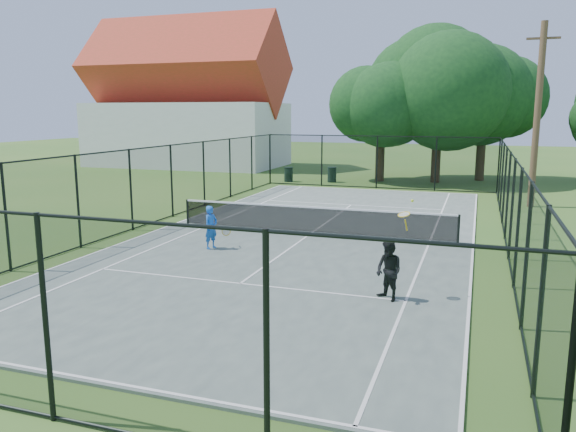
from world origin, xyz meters
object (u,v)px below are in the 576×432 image
(trash_bin_left, at_px, (289,174))
(player_black, at_px, (389,270))
(trash_bin_right, at_px, (332,175))
(utility_pole, at_px, (537,115))
(player_blue, at_px, (211,227))
(tennis_net, at_px, (312,218))

(trash_bin_left, xyz_separation_m, player_black, (9.48, -20.78, 0.29))
(trash_bin_right, xyz_separation_m, utility_pole, (10.99, -5.96, 3.70))
(player_blue, bearing_deg, trash_bin_right, 92.44)
(tennis_net, height_order, trash_bin_right, tennis_net)
(player_black, bearing_deg, trash_bin_right, 107.71)
(trash_bin_right, xyz_separation_m, player_black, (6.83, -21.39, 0.28))
(utility_pole, bearing_deg, player_blue, -129.73)
(utility_pole, bearing_deg, trash_bin_left, 158.60)
(player_blue, bearing_deg, utility_pole, 50.27)
(tennis_net, relative_size, player_black, 4.43)
(tennis_net, distance_m, player_black, 7.43)
(trash_bin_left, relative_size, player_black, 0.40)
(tennis_net, xyz_separation_m, trash_bin_right, (-3.12, 14.96, -0.10))
(trash_bin_right, bearing_deg, player_black, -72.29)
(player_blue, relative_size, player_black, 0.60)
(utility_pole, xyz_separation_m, player_black, (-4.16, -15.43, -3.42))
(player_black, bearing_deg, player_blue, 152.52)
(trash_bin_right, height_order, player_blue, player_blue)
(tennis_net, distance_m, player_blue, 4.04)
(trash_bin_left, height_order, utility_pole, utility_pole)
(player_blue, xyz_separation_m, player_black, (6.05, -3.15, 0.02))
(utility_pole, xyz_separation_m, player_blue, (-10.21, -12.28, -3.44))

